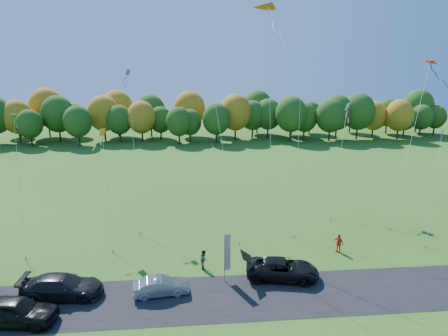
{
  "coord_description": "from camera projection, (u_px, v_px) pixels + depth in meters",
  "views": [
    {
      "loc": [
        -3.23,
        -29.29,
        16.46
      ],
      "look_at": [
        0.0,
        6.0,
        7.0
      ],
      "focal_mm": 32.0,
      "sensor_mm": 36.0,
      "label": 1
    }
  ],
  "objects": [
    {
      "name": "person_tailgate_a",
      "position": [
        265.0,
        265.0,
        31.71
      ],
      "size": [
        0.42,
        0.6,
        1.57
      ],
      "primitive_type": "imported",
      "rotation": [
        0.0,
        0.0,
        1.65
      ],
      "color": "white",
      "rests_on": "ground"
    },
    {
      "name": "silver_sedan",
      "position": [
        161.0,
        286.0,
        29.01
      ],
      "size": [
        4.15,
        1.86,
        1.32
      ],
      "primitive_type": "imported",
      "rotation": [
        0.0,
        0.0,
        1.69
      ],
      "color": "#9F9FA3",
      "rests_on": "ground"
    },
    {
      "name": "person_tailgate_b",
      "position": [
        204.0,
        259.0,
        32.69
      ],
      "size": [
        0.6,
        0.77,
        1.58
      ],
      "primitive_type": "imported",
      "rotation": [
        0.0,
        0.0,
        1.58
      ],
      "color": "gray",
      "rests_on": "ground"
    },
    {
      "name": "kite_diamond_pink",
      "position": [
        134.0,
        148.0,
        41.08
      ],
      "size": [
        1.89,
        8.5,
        15.97
      ],
      "color": "#4C3F33",
      "rests_on": "ground"
    },
    {
      "name": "black_suv",
      "position": [
        282.0,
        269.0,
        31.17
      ],
      "size": [
        6.04,
        3.63,
        1.57
      ],
      "primitive_type": "imported",
      "rotation": [
        0.0,
        0.0,
        1.38
      ],
      "color": "black",
      "rests_on": "ground"
    },
    {
      "name": "dark_truck_b",
      "position": [
        16.0,
        311.0,
        25.72
      ],
      "size": [
        5.53,
        2.84,
        1.8
      ],
      "primitive_type": "imported",
      "rotation": [
        0.0,
        0.0,
        1.43
      ],
      "color": "black",
      "rests_on": "ground"
    },
    {
      "name": "kite_diamond_green",
      "position": [
        19.0,
        184.0,
        35.61
      ],
      "size": [
        2.32,
        6.32,
        12.06
      ],
      "color": "#4C3F33",
      "rests_on": "ground"
    },
    {
      "name": "kite_parafoil_orange",
      "position": [
        302.0,
        73.0,
        41.18
      ],
      "size": [
        5.81,
        13.77,
        31.03
      ],
      "color": "#4C3F33",
      "rests_on": "ground"
    },
    {
      "name": "kite_diamond_yellow",
      "position": [
        107.0,
        188.0,
        36.78
      ],
      "size": [
        1.86,
        5.91,
        10.64
      ],
      "color": "#4C3F33",
      "rests_on": "ground"
    },
    {
      "name": "kite_diamond_blue_low",
      "position": [
        434.0,
        188.0,
        37.21
      ],
      "size": [
        3.18,
        4.41,
        10.53
      ],
      "color": "#4C3F33",
      "rests_on": "ground"
    },
    {
      "name": "kite_delta_blue",
      "position": [
        209.0,
        70.0,
        38.46
      ],
      "size": [
        6.43,
        12.76,
        32.52
      ],
      "color": "#4C3F33",
      "rests_on": "ground"
    },
    {
      "name": "ground",
      "position": [
        231.0,
        269.0,
        32.71
      ],
      "size": [
        160.0,
        160.0,
        0.0
      ],
      "primitive_type": "plane",
      "color": "#2C5616"
    },
    {
      "name": "tree_line",
      "position": [
        203.0,
        141.0,
        85.63
      ],
      "size": [
        116.0,
        12.0,
        10.0
      ],
      "primitive_type": null,
      "color": "#1E4711",
      "rests_on": "ground"
    },
    {
      "name": "kite_parafoil_rainbow",
      "position": [
        411.0,
        142.0,
        41.75
      ],
      "size": [
        7.73,
        7.38,
        17.02
      ],
      "color": "#4C3F33",
      "rests_on": "ground"
    },
    {
      "name": "dark_truck_a",
      "position": [
        62.0,
        286.0,
        28.65
      ],
      "size": [
        5.85,
        2.57,
        1.67
      ],
      "primitive_type": "imported",
      "rotation": [
        0.0,
        0.0,
        1.53
      ],
      "color": "black",
      "rests_on": "ground"
    },
    {
      "name": "kite_delta_red",
      "position": [
        270.0,
        112.0,
        35.31
      ],
      "size": [
        2.54,
        8.87,
        22.85
      ],
      "color": "#4C3F33",
      "rests_on": "ground"
    },
    {
      "name": "asphalt_strip",
      "position": [
        237.0,
        297.0,
        28.86
      ],
      "size": [
        90.0,
        6.0,
        0.01
      ],
      "primitive_type": "cube",
      "color": "black",
      "rests_on": "ground"
    },
    {
      "name": "kite_diamond_white",
      "position": [
        339.0,
        160.0,
        44.61
      ],
      "size": [
        4.14,
        6.87,
        12.27
      ],
      "color": "#4C3F33",
      "rests_on": "ground"
    },
    {
      "name": "feather_flag",
      "position": [
        227.0,
        252.0,
        30.4
      ],
      "size": [
        0.5,
        0.24,
        3.98
      ],
      "color": "#999999",
      "rests_on": "ground"
    },
    {
      "name": "person_east",
      "position": [
        339.0,
        243.0,
        35.49
      ],
      "size": [
        0.89,
        1.05,
        1.69
      ],
      "primitive_type": "imported",
      "rotation": [
        0.0,
        0.0,
        -0.98
      ],
      "color": "red",
      "rests_on": "ground"
    }
  ]
}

